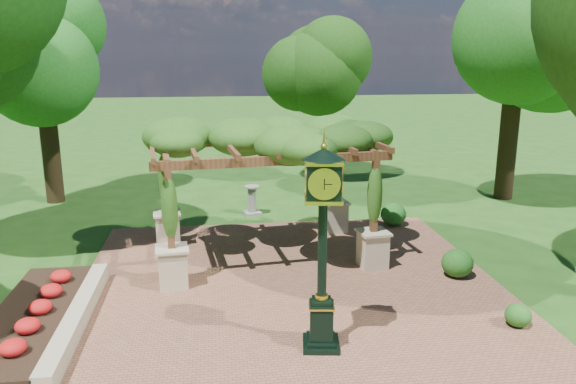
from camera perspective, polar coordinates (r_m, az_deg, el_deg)
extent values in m
plane|color=#1E4714|center=(11.92, 1.60, -13.29)|extent=(120.00, 120.00, 0.00)
cube|color=brown|center=(12.79, 0.88, -11.17)|extent=(10.00, 12.00, 0.04)
cube|color=#C6B793|center=(12.50, -20.60, -11.86)|extent=(0.35, 5.00, 0.40)
cube|color=red|center=(12.75, -24.61, -11.85)|extent=(1.50, 5.00, 0.36)
cube|color=black|center=(11.05, 3.36, -15.14)|extent=(0.78, 0.78, 0.10)
cube|color=black|center=(10.83, 3.40, -13.01)|extent=(0.48, 0.48, 0.77)
cube|color=gold|center=(10.68, 3.42, -11.38)|extent=(0.54, 0.54, 0.03)
cylinder|color=black|center=(10.25, 3.52, -5.78)|extent=(0.19, 0.19, 1.96)
cube|color=black|center=(9.89, 3.63, 1.22)|extent=(0.68, 0.68, 0.60)
cylinder|color=#EDE3C9|center=(9.59, 3.71, 0.80)|extent=(0.51, 0.10, 0.51)
cone|color=black|center=(9.79, 3.67, 3.89)|extent=(0.87, 0.87, 0.21)
sphere|color=gold|center=(9.77, 3.68, 4.63)|extent=(0.12, 0.12, 0.12)
cube|color=#C7B694|center=(13.69, -11.63, -7.54)|extent=(0.73, 0.73, 0.91)
cube|color=brown|center=(13.23, -11.94, -1.71)|extent=(0.18, 0.18, 1.88)
cube|color=#C7B694|center=(14.73, 8.59, -5.83)|extent=(0.73, 0.73, 0.91)
cube|color=brown|center=(14.30, 8.80, -0.38)|extent=(0.18, 0.18, 1.88)
cube|color=#C7B694|center=(16.57, -12.13, -3.72)|extent=(0.73, 0.73, 0.91)
cube|color=brown|center=(16.19, -12.39, 1.16)|extent=(0.18, 0.18, 1.88)
cube|color=#C7B694|center=(17.43, 4.78, -2.54)|extent=(0.73, 0.73, 0.91)
cube|color=brown|center=(17.07, 4.88, 2.11)|extent=(0.18, 0.18, 1.88)
cube|color=brown|center=(13.31, -1.18, 3.21)|extent=(5.87, 0.82, 0.22)
cube|color=brown|center=(16.25, -3.58, 5.18)|extent=(5.87, 0.82, 0.22)
ellipsoid|color=#275217|center=(14.73, -2.51, 5.34)|extent=(6.27, 4.31, 1.02)
cube|color=gray|center=(19.43, -3.64, -2.13)|extent=(0.65, 0.65, 0.10)
cylinder|color=gray|center=(19.31, -3.67, -0.83)|extent=(0.33, 0.33, 0.91)
cylinder|color=gray|center=(19.19, -3.69, 0.54)|extent=(0.62, 0.62, 0.05)
ellipsoid|color=#215A19|center=(12.56, 22.34, -11.50)|extent=(0.59, 0.59, 0.48)
ellipsoid|color=#1E5117|center=(14.60, 16.83, -6.94)|extent=(1.03, 1.03, 0.70)
ellipsoid|color=#21621C|center=(18.30, 10.66, -2.23)|extent=(1.02, 1.02, 0.73)
cylinder|color=#2F2212|center=(22.45, -22.84, 2.77)|extent=(0.64, 0.64, 2.98)
ellipsoid|color=#1C5919|center=(22.09, -23.81, 12.57)|extent=(3.59, 3.59, 4.70)
cylinder|color=#362215|center=(24.66, 2.73, 4.21)|extent=(0.61, 0.61, 2.48)
ellipsoid|color=#183A0E|center=(24.31, 2.82, 11.65)|extent=(3.23, 3.23, 3.91)
cylinder|color=#2F2012|center=(22.73, 21.37, 3.96)|extent=(0.68, 0.68, 3.69)
ellipsoid|color=#1F5A19|center=(22.46, 22.50, 15.99)|extent=(4.63, 4.63, 5.83)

